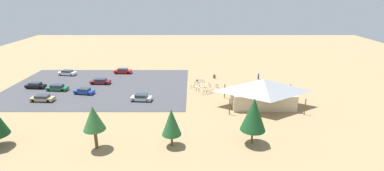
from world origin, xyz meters
TOP-DOWN VIEW (x-y plane):
  - ground at (0.00, 0.00)m, footprint 160.00×160.00m
  - parking_lot_asphalt at (24.21, 0.54)m, footprint 41.80×29.44m
  - bike_pavilion at (-11.64, 12.03)m, footprint 14.15×8.75m
  - trash_bin at (-3.65, -6.50)m, footprint 0.60×0.60m
  - lot_sign at (0.94, 1.61)m, footprint 0.56×0.08m
  - pine_east at (5.09, 27.29)m, footprint 2.86×2.86m
  - pine_center at (15.97, 28.00)m, footprint 3.16×3.16m
  - pine_west at (-6.80, 26.64)m, footprint 3.73×3.73m
  - bicycle_black_front_row at (-2.26, 4.84)m, footprint 1.09×1.41m
  - bicycle_green_lone_west at (0.91, 3.73)m, footprint 1.23×1.25m
  - bicycle_teal_yard_front at (0.96, -1.03)m, footprint 1.44×0.95m
  - bicycle_silver_edge_north at (-0.45, 1.15)m, footprint 1.79×0.48m
  - bicycle_white_yard_left at (-2.05, 0.20)m, footprint 0.61×1.62m
  - bicycle_purple_back_row at (-3.73, 1.15)m, footprint 0.77×1.56m
  - bicycle_blue_lone_east at (-0.13, -2.70)m, footprint 1.68×0.58m
  - bicycle_orange_yard_center at (-0.84, 5.87)m, footprint 1.64×0.79m
  - bicycle_yellow_edge_south at (-1.11, 3.16)m, footprint 1.69×0.48m
  - bicycle_red_near_porch at (1.98, 1.33)m, footprint 1.31×1.06m
  - car_blue_back_corner at (25.85, 5.49)m, footprint 4.59×2.58m
  - car_green_front_row at (32.80, 3.21)m, footprint 4.84×2.11m
  - car_black_near_entry at (38.51, 1.70)m, footprint 4.60×2.17m
  - car_tan_aisle_side at (32.88, 9.79)m, footprint 4.78×2.08m
  - car_silver_far_end at (12.60, 9.52)m, footprint 4.43×2.27m
  - car_white_mid_lot at (35.62, -9.05)m, footprint 4.88×2.53m
  - car_maroon_inner_stall at (24.44, -1.62)m, footprint 4.76×2.07m
  - car_red_by_curb at (21.06, -10.72)m, footprint 4.70×1.89m
  - visitor_crossing_yard at (-14.88, -5.61)m, footprint 0.36×0.36m

SIDE VIEW (x-z plane):
  - ground at x=0.00m, z-range 0.00..0.00m
  - parking_lot_asphalt at x=24.21m, z-range 0.00..0.05m
  - bicycle_red_near_porch at x=1.98m, z-range -0.05..0.75m
  - bicycle_green_lone_west at x=0.91m, z-range -0.04..0.74m
  - bicycle_teal_yard_front at x=0.96m, z-range -0.03..0.73m
  - bicycle_blue_lone_east at x=-0.13m, z-range -0.05..0.80m
  - bicycle_black_front_row at x=-2.26m, z-range -0.05..0.80m
  - bicycle_white_yard_left at x=-2.05m, z-range -0.06..0.82m
  - bicycle_silver_edge_north at x=-0.45m, z-range -0.04..0.81m
  - bicycle_yellow_edge_south at x=-1.11m, z-range -0.05..0.83m
  - bicycle_orange_yard_center at x=-0.84m, z-range -0.06..0.84m
  - bicycle_purple_back_row at x=-3.73m, z-range -0.05..0.84m
  - trash_bin at x=-3.65m, z-range 0.00..0.90m
  - car_blue_back_corner at x=25.85m, z-range 0.05..1.35m
  - car_tan_aisle_side at x=32.88m, z-range 0.06..1.35m
  - car_maroon_inner_stall at x=24.44m, z-range 0.05..1.38m
  - car_white_mid_lot at x=35.62m, z-range 0.05..1.39m
  - car_red_by_curb at x=21.06m, z-range 0.05..1.42m
  - car_green_front_row at x=32.80m, z-range 0.04..1.43m
  - car_silver_far_end at x=12.60m, z-range 0.04..1.46m
  - car_black_near_entry at x=38.51m, z-range 0.04..1.46m
  - visitor_crossing_yard at x=-14.88m, z-range 0.04..1.72m
  - lot_sign at x=0.94m, z-range 0.31..2.51m
  - bike_pavilion at x=-11.64m, z-range 0.32..5.86m
  - pine_east at x=5.09m, z-range 0.89..6.67m
  - pine_center at x=15.97m, z-range 1.44..7.98m
  - pine_west at x=-6.80m, z-range 1.12..8.34m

